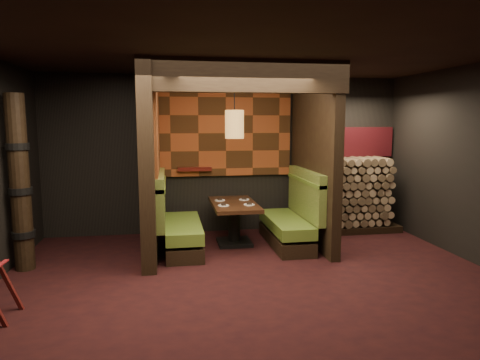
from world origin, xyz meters
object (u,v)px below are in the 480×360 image
Objects in this scene: booth_bench_right at (292,221)px; firewood_stack at (352,195)px; booth_bench_left at (176,225)px; totem_column at (20,184)px; dining_table at (234,217)px; pendant_lamp at (234,124)px.

firewood_stack reaches higher than booth_bench_right.
totem_column reaches higher than booth_bench_left.
firewood_stack is at bearing 27.35° from booth_bench_right.
firewood_stack is (3.25, 0.70, 0.28)m from booth_bench_left.
firewood_stack reaches higher than dining_table.
totem_column is (-3.98, -0.55, 0.79)m from booth_bench_right.
booth_bench_left and booth_bench_right have the same top height.
dining_table is 2.36m from firewood_stack.
pendant_lamp is (0.00, -0.05, 1.52)m from dining_table.
pendant_lamp reaches higher than booth_bench_right.
firewood_stack reaches higher than booth_bench_left.
pendant_lamp reaches higher than firewood_stack.
booth_bench_left is 1.20× the size of dining_table.
booth_bench_left is 3.33m from firewood_stack.
pendant_lamp is at bearing -165.94° from firewood_stack.
dining_table is 0.77× the size of firewood_stack.
booth_bench_right is at bearing -10.56° from dining_table.
booth_bench_right is 4.10m from totem_column.
booth_bench_right is 1.47× the size of pendant_lamp.
totem_column is at bearing -166.58° from dining_table.
pendant_lamp is 0.45× the size of totem_column.
pendant_lamp is 0.63× the size of firewood_stack.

